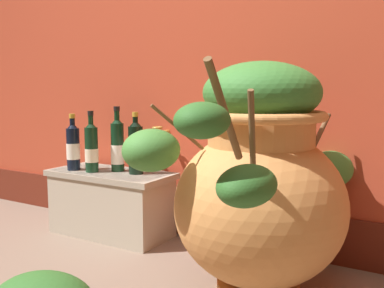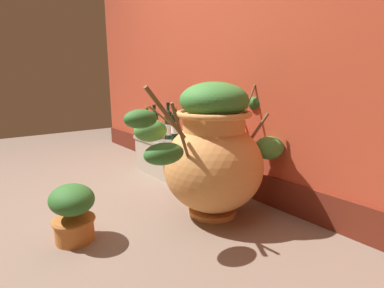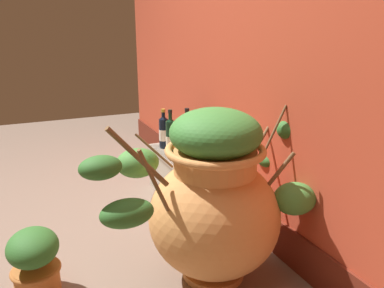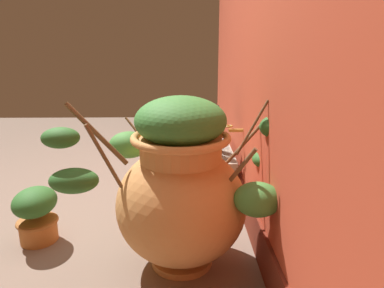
{
  "view_description": "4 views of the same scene",
  "coord_description": "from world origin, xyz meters",
  "px_view_note": "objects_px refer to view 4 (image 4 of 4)",
  "views": [
    {
      "loc": [
        1.08,
        -0.85,
        0.78
      ],
      "look_at": [
        0.09,
        0.82,
        0.54
      ],
      "focal_mm": 40.75,
      "sensor_mm": 36.0,
      "label": 1
    },
    {
      "loc": [
        1.82,
        -0.56,
        0.89
      ],
      "look_at": [
        0.0,
        0.87,
        0.38
      ],
      "focal_mm": 26.75,
      "sensor_mm": 36.0,
      "label": 2
    },
    {
      "loc": [
        1.99,
        -0.13,
        1.24
      ],
      "look_at": [
        -0.07,
        0.81,
        0.55
      ],
      "focal_mm": 35.47,
      "sensor_mm": 36.0,
      "label": 3
    },
    {
      "loc": [
        2.08,
        0.71,
        1.1
      ],
      "look_at": [
        -0.06,
        0.74,
        0.51
      ],
      "focal_mm": 32.34,
      "sensor_mm": 36.0,
      "label": 4
    }
  ],
  "objects_px": {
    "wine_bottle_left": "(217,136)",
    "wine_bottle_back": "(204,130)",
    "wine_bottle_middle": "(216,133)",
    "wine_bottle_right": "(202,127)",
    "terracotta_urn": "(181,188)",
    "potted_shrub": "(36,212)"
  },
  "relations": [
    {
      "from": "wine_bottle_left",
      "to": "wine_bottle_back",
      "type": "relative_size",
      "value": 0.99
    },
    {
      "from": "wine_bottle_middle",
      "to": "wine_bottle_right",
      "type": "height_order",
      "value": "wine_bottle_middle"
    },
    {
      "from": "wine_bottle_right",
      "to": "wine_bottle_back",
      "type": "distance_m",
      "value": 0.13
    },
    {
      "from": "wine_bottle_middle",
      "to": "wine_bottle_back",
      "type": "xyz_separation_m",
      "value": [
        -0.1,
        -0.09,
        -0.01
      ]
    },
    {
      "from": "terracotta_urn",
      "to": "wine_bottle_back",
      "type": "height_order",
      "value": "terracotta_urn"
    },
    {
      "from": "terracotta_urn",
      "to": "potted_shrub",
      "type": "distance_m",
      "value": 0.91
    },
    {
      "from": "wine_bottle_left",
      "to": "wine_bottle_middle",
      "type": "height_order",
      "value": "wine_bottle_middle"
    },
    {
      "from": "wine_bottle_left",
      "to": "potted_shrub",
      "type": "distance_m",
      "value": 1.26
    },
    {
      "from": "wine_bottle_back",
      "to": "wine_bottle_left",
      "type": "bearing_deg",
      "value": 18.69
    },
    {
      "from": "wine_bottle_right",
      "to": "wine_bottle_middle",
      "type": "bearing_deg",
      "value": 22.55
    },
    {
      "from": "terracotta_urn",
      "to": "wine_bottle_middle",
      "type": "height_order",
      "value": "terracotta_urn"
    },
    {
      "from": "wine_bottle_middle",
      "to": "wine_bottle_right",
      "type": "xyz_separation_m",
      "value": [
        -0.23,
        -0.1,
        -0.01
      ]
    },
    {
      "from": "wine_bottle_left",
      "to": "wine_bottle_middle",
      "type": "bearing_deg",
      "value": 175.79
    },
    {
      "from": "wine_bottle_back",
      "to": "potted_shrub",
      "type": "height_order",
      "value": "wine_bottle_back"
    },
    {
      "from": "wine_bottle_right",
      "to": "potted_shrub",
      "type": "relative_size",
      "value": 0.93
    },
    {
      "from": "terracotta_urn",
      "to": "potted_shrub",
      "type": "xyz_separation_m",
      "value": [
        -0.23,
        -0.85,
        -0.24
      ]
    },
    {
      "from": "terracotta_urn",
      "to": "wine_bottle_right",
      "type": "distance_m",
      "value": 1.16
    },
    {
      "from": "wine_bottle_left",
      "to": "wine_bottle_back",
      "type": "xyz_separation_m",
      "value": [
        -0.23,
        -0.08,
        -0.01
      ]
    },
    {
      "from": "wine_bottle_left",
      "to": "wine_bottle_back",
      "type": "distance_m",
      "value": 0.25
    },
    {
      "from": "wine_bottle_middle",
      "to": "potted_shrub",
      "type": "distance_m",
      "value": 1.33
    },
    {
      "from": "terracotta_urn",
      "to": "wine_bottle_left",
      "type": "distance_m",
      "value": 0.82
    },
    {
      "from": "terracotta_urn",
      "to": "wine_bottle_right",
      "type": "relative_size",
      "value": 3.91
    }
  ]
}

